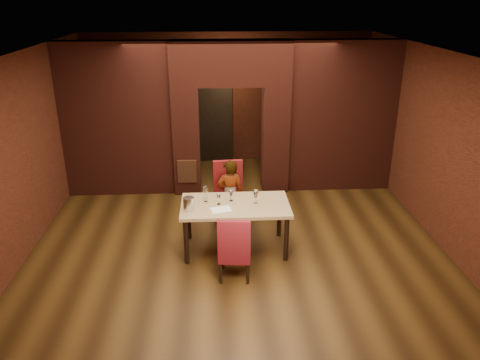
{
  "coord_description": "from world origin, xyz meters",
  "views": [
    {
      "loc": [
        -0.37,
        -7.57,
        4.1
      ],
      "look_at": [
        0.07,
        0.0,
        1.02
      ],
      "focal_mm": 35.0,
      "sensor_mm": 36.0,
      "label": 1
    }
  ],
  "objects_px": {
    "water_bottle": "(206,194)",
    "wine_bucket": "(189,204)",
    "dining_table": "(235,227)",
    "potted_plant": "(263,209)",
    "person_seated": "(230,195)",
    "chair_far": "(229,195)",
    "wine_glass_a": "(219,199)",
    "wine_glass_b": "(231,196)",
    "wine_glass_c": "(256,197)",
    "chair_near": "(235,246)"
  },
  "relations": [
    {
      "from": "dining_table",
      "to": "wine_glass_c",
      "type": "relative_size",
      "value": 7.82
    },
    {
      "from": "wine_glass_a",
      "to": "dining_table",
      "type": "bearing_deg",
      "value": -3.16
    },
    {
      "from": "dining_table",
      "to": "chair_far",
      "type": "xyz_separation_m",
      "value": [
        -0.07,
        0.89,
        0.18
      ]
    },
    {
      "from": "potted_plant",
      "to": "person_seated",
      "type": "bearing_deg",
      "value": -149.87
    },
    {
      "from": "water_bottle",
      "to": "wine_glass_b",
      "type": "bearing_deg",
      "value": 0.21
    },
    {
      "from": "wine_glass_c",
      "to": "water_bottle",
      "type": "bearing_deg",
      "value": 171.36
    },
    {
      "from": "chair_far",
      "to": "wine_glass_c",
      "type": "xyz_separation_m",
      "value": [
        0.4,
        -0.87,
        0.35
      ]
    },
    {
      "from": "chair_near",
      "to": "water_bottle",
      "type": "height_order",
      "value": "water_bottle"
    },
    {
      "from": "wine_bucket",
      "to": "wine_glass_c",
      "type": "bearing_deg",
      "value": 9.8
    },
    {
      "from": "dining_table",
      "to": "wine_bucket",
      "type": "xyz_separation_m",
      "value": [
        -0.75,
        -0.17,
        0.53
      ]
    },
    {
      "from": "wine_glass_b",
      "to": "wine_bucket",
      "type": "xyz_separation_m",
      "value": [
        -0.69,
        -0.31,
        0.02
      ]
    },
    {
      "from": "wine_glass_c",
      "to": "chair_far",
      "type": "bearing_deg",
      "value": 114.8
    },
    {
      "from": "chair_near",
      "to": "wine_bucket",
      "type": "bearing_deg",
      "value": -37.75
    },
    {
      "from": "dining_table",
      "to": "potted_plant",
      "type": "bearing_deg",
      "value": 62.95
    },
    {
      "from": "dining_table",
      "to": "wine_glass_a",
      "type": "xyz_separation_m",
      "value": [
        -0.27,
        0.01,
        0.51
      ]
    },
    {
      "from": "person_seated",
      "to": "wine_glass_b",
      "type": "relative_size",
      "value": 7.28
    },
    {
      "from": "wine_glass_b",
      "to": "water_bottle",
      "type": "xyz_separation_m",
      "value": [
        -0.42,
        -0.0,
        0.05
      ]
    },
    {
      "from": "person_seated",
      "to": "water_bottle",
      "type": "height_order",
      "value": "person_seated"
    },
    {
      "from": "wine_bucket",
      "to": "wine_glass_b",
      "type": "bearing_deg",
      "value": 24.54
    },
    {
      "from": "chair_near",
      "to": "wine_glass_b",
      "type": "bearing_deg",
      "value": -83.8
    },
    {
      "from": "chair_near",
      "to": "wine_bucket",
      "type": "xyz_separation_m",
      "value": [
        -0.7,
        0.66,
        0.42
      ]
    },
    {
      "from": "person_seated",
      "to": "potted_plant",
      "type": "bearing_deg",
      "value": -153.57
    },
    {
      "from": "wine_glass_b",
      "to": "dining_table",
      "type": "bearing_deg",
      "value": -66.17
    },
    {
      "from": "person_seated",
      "to": "wine_bucket",
      "type": "height_order",
      "value": "person_seated"
    },
    {
      "from": "dining_table",
      "to": "water_bottle",
      "type": "bearing_deg",
      "value": 164.19
    },
    {
      "from": "wine_glass_a",
      "to": "water_bottle",
      "type": "bearing_deg",
      "value": 150.42
    },
    {
      "from": "wine_bucket",
      "to": "potted_plant",
      "type": "bearing_deg",
      "value": 44.53
    },
    {
      "from": "water_bottle",
      "to": "potted_plant",
      "type": "distance_m",
      "value": 1.66
    },
    {
      "from": "chair_far",
      "to": "wine_glass_b",
      "type": "relative_size",
      "value": 6.59
    },
    {
      "from": "wine_glass_a",
      "to": "potted_plant",
      "type": "height_order",
      "value": "wine_glass_a"
    },
    {
      "from": "water_bottle",
      "to": "wine_bucket",
      "type": "bearing_deg",
      "value": -130.32
    },
    {
      "from": "wine_glass_b",
      "to": "potted_plant",
      "type": "xyz_separation_m",
      "value": [
        0.65,
        1.0,
        -0.74
      ]
    },
    {
      "from": "chair_far",
      "to": "person_seated",
      "type": "distance_m",
      "value": 0.13
    },
    {
      "from": "chair_near",
      "to": "person_seated",
      "type": "relative_size",
      "value": 0.8
    },
    {
      "from": "dining_table",
      "to": "person_seated",
      "type": "relative_size",
      "value": 1.35
    },
    {
      "from": "wine_glass_b",
      "to": "wine_glass_c",
      "type": "distance_m",
      "value": 0.42
    },
    {
      "from": "chair_far",
      "to": "wine_bucket",
      "type": "xyz_separation_m",
      "value": [
        -0.69,
        -1.06,
        0.34
      ]
    },
    {
      "from": "person_seated",
      "to": "wine_glass_a",
      "type": "bearing_deg",
      "value": 70.6
    },
    {
      "from": "person_seated",
      "to": "wine_glass_a",
      "type": "height_order",
      "value": "person_seated"
    },
    {
      "from": "chair_far",
      "to": "dining_table",
      "type": "bearing_deg",
      "value": -89.85
    },
    {
      "from": "water_bottle",
      "to": "potted_plant",
      "type": "relative_size",
      "value": 0.73
    },
    {
      "from": "wine_glass_c",
      "to": "wine_bucket",
      "type": "bearing_deg",
      "value": -170.2
    },
    {
      "from": "wine_bucket",
      "to": "water_bottle",
      "type": "relative_size",
      "value": 0.77
    },
    {
      "from": "person_seated",
      "to": "wine_bucket",
      "type": "bearing_deg",
      "value": 49.89
    },
    {
      "from": "person_seated",
      "to": "wine_bucket",
      "type": "distance_m",
      "value": 1.2
    },
    {
      "from": "person_seated",
      "to": "water_bottle",
      "type": "relative_size",
      "value": 4.71
    },
    {
      "from": "wine_bucket",
      "to": "potted_plant",
      "type": "distance_m",
      "value": 2.02
    },
    {
      "from": "chair_near",
      "to": "wine_glass_c",
      "type": "xyz_separation_m",
      "value": [
        0.39,
        0.85,
        0.42
      ]
    },
    {
      "from": "dining_table",
      "to": "water_bottle",
      "type": "height_order",
      "value": "water_bottle"
    },
    {
      "from": "wine_glass_b",
      "to": "wine_glass_c",
      "type": "bearing_deg",
      "value": -17.57
    }
  ]
}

